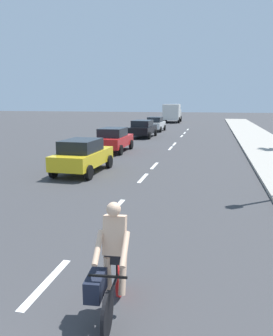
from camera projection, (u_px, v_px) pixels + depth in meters
ground_plane at (165, 154)px, 21.03m from camera, size 160.00×160.00×0.00m
sidewalk_strip at (273, 152)px, 21.46m from camera, size 3.60×80.00×0.14m
lane_stripe_1 at (47, 283)px, 6.15m from camera, size 0.16×1.80×0.01m
lane_stripe_2 at (116, 208)px, 10.45m from camera, size 0.16×1.80×0.01m
lane_stripe_3 at (143, 178)px, 14.50m from camera, size 0.16×1.80×0.01m
lane_stripe_4 at (154, 166)px, 17.26m from camera, size 0.16×1.80×0.01m
lane_stripe_5 at (171, 148)px, 23.66m from camera, size 0.16×1.80×0.01m
lane_stripe_6 at (174, 144)px, 25.95m from camera, size 0.16×1.80×0.01m
lane_stripe_7 at (182, 136)px, 31.82m from camera, size 0.16×1.80×0.01m
lane_stripe_8 at (185, 133)px, 35.01m from camera, size 0.16×1.80×0.01m
lane_stripe_9 at (188, 129)px, 39.17m from camera, size 0.16×1.80×0.01m
cyclist at (111, 265)px, 5.09m from camera, size 0.66×1.71×1.82m
parked_car_yellow at (82, 155)px, 15.41m from camera, size 1.90×3.96×1.57m
parked_car_red at (113, 139)px, 21.91m from camera, size 1.87×4.02×1.57m
parked_car_black at (143, 128)px, 30.60m from camera, size 2.08×4.40×1.57m
parked_car_white at (155, 124)px, 36.73m from camera, size 1.87×3.87×1.57m
delivery_truck at (172, 113)px, 51.94m from camera, size 2.81×6.30×2.80m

